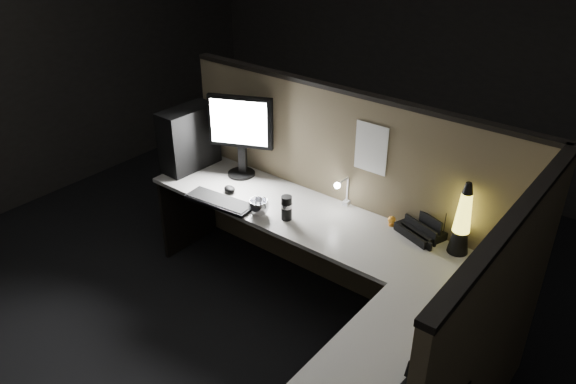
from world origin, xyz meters
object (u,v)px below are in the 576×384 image
Objects in this scene: pc_tower at (189,138)px; lava_lamp at (462,224)px; monitor at (241,128)px; keyboard at (220,202)px.

pc_tower is 2.11m from lava_lamp.
monitor is 1.23× the size of keyboard.
keyboard is at bearing -92.40° from monitor.
keyboard is 1.07× the size of lava_lamp.
monitor reaches higher than pc_tower.
monitor is at bearing 22.77° from pc_tower.
keyboard is (0.17, -0.42, -0.36)m from monitor.
monitor reaches higher than keyboard.
lava_lamp is at bearing 7.58° from pc_tower.
monitor is 0.58m from keyboard.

